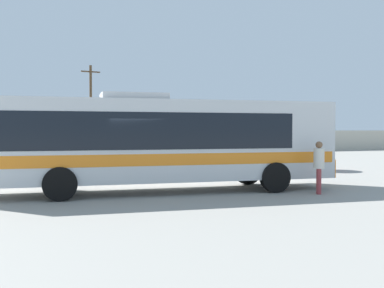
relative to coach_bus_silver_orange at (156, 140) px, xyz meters
The scene contains 7 objects.
ground_plane 10.13m from the coach_bus_silver_orange, 93.18° to the left, with size 300.00×300.00×0.00m, color gray.
perimeter_wall 24.81m from the coach_bus_silver_orange, 91.28° to the left, with size 80.00×0.30×2.11m, color #B2AD9E.
coach_bus_silver_orange is the anchor object (origin of this frame).
attendant_by_bus_door 5.57m from the coach_bus_silver_orange, 24.64° to the right, with size 0.49×0.49×1.77m.
vendor_umbrella_near_gate_red 11.43m from the coach_bus_silver_orange, 30.52° to the left, with size 2.17×2.17×2.24m.
parked_car_third_black 22.15m from the coach_bus_silver_orange, 95.91° to the left, with size 4.71×2.23×1.50m.
utility_pole_near 28.60m from the coach_bus_silver_orange, 87.27° to the left, with size 1.80×0.41×8.24m.
Camera 1 is at (-3.58, -15.17, 2.14)m, focal length 42.64 mm.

